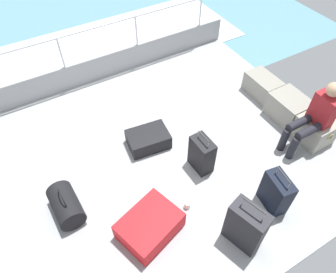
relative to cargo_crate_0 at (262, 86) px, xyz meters
The scene contains 15 objects.
ground_plane 2.20m from the cargo_crate_0, 82.13° to the right, with size 4.40×5.20×0.06m, color #939699.
gunwale_port 2.87m from the cargo_crate_0, 130.75° to the right, with size 0.06×5.20×0.45m, color #939699.
railing_port 2.93m from the cargo_crate_0, 130.75° to the right, with size 0.04×4.20×1.02m.
sea_wake 3.98m from the cargo_crate_0, 146.67° to the right, with size 12.00×12.00×0.01m.
cargo_crate_0 is the anchor object (origin of this frame).
cargo_crate_1 0.66m from the cargo_crate_0, ahead, with size 0.63×0.47×0.41m.
cargo_crate_2 1.21m from the cargo_crate_0, ahead, with size 0.52×0.46×0.41m.
passenger_seated 1.29m from the cargo_crate_0, 10.34° to the right, with size 0.34×0.66×1.11m.
suitcase_0 2.22m from the cargo_crate_0, 37.77° to the right, with size 0.42×0.27×0.66m.
suitcase_1 3.18m from the cargo_crate_0, 66.22° to the right, with size 0.74×0.85×0.28m.
suitcase_2 2.79m from the cargo_crate_0, 46.09° to the right, with size 0.48×0.35×0.82m.
suitcase_3 2.27m from the cargo_crate_0, 89.05° to the right, with size 0.50×0.65×0.24m.
suitcase_4 1.98m from the cargo_crate_0, 66.89° to the right, with size 0.36×0.23×0.65m.
duffel_bag 3.74m from the cargo_crate_0, 81.93° to the right, with size 0.57×0.35×0.48m.
paper_cup 2.65m from the cargo_crate_0, 62.11° to the right, with size 0.08×0.08×0.10m, color white.
Camera 1 is at (2.55, -1.40, 3.69)m, focal length 33.44 mm.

